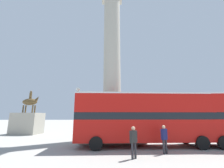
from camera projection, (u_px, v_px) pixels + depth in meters
ground_plane at (112, 139)px, 16.30m from camera, size 200.00×200.00×0.00m
monument_column at (112, 82)px, 17.67m from camera, size 6.21×6.21×20.01m
bus_b at (144, 117)px, 12.61m from camera, size 11.37×3.02×4.32m
equestrian_statue at (28, 121)px, 21.33m from camera, size 4.02×3.10×6.18m
street_lamp at (77, 110)px, 15.42m from camera, size 0.42×0.42×5.46m
pedestrian_near_lamp at (134, 140)px, 8.90m from camera, size 0.49×0.45×1.83m
pedestrian_by_plinth at (164, 137)px, 10.09m from camera, size 0.50×0.44×1.83m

